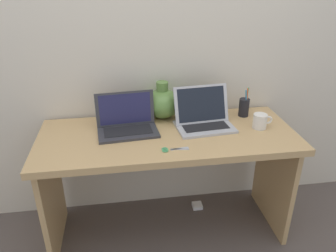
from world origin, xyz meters
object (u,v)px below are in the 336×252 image
laptop_left (127,121)px  laptop_right (203,116)px  scissors (170,149)px  green_vase (162,103)px  coffee_mug (260,121)px  pen_cup (244,107)px  power_brick (197,206)px

laptop_left → laptop_right: (0.46, -0.01, 0.00)m
scissors → green_vase: bearing=87.9°
coffee_mug → scissors: coffee_mug is taller
green_vase → pen_cup: green_vase is taller
pen_cup → power_brick: size_ratio=2.77×
scissors → pen_cup: bearing=34.4°
green_vase → scissors: size_ratio=1.60×
laptop_right → power_brick: bearing=79.9°
green_vase → scissors: bearing=-92.1°
power_brick → pen_cup: bearing=0.5°
laptop_left → scissors: bearing=-51.6°
green_vase → scissors: (-0.02, -0.43, -0.09)m
laptop_left → green_vase: green_vase is taller
laptop_right → pen_cup: 0.32m
laptop_left → pen_cup: size_ratio=1.87×
pen_cup → coffee_mug: bearing=-79.9°
coffee_mug → pen_cup: 0.19m
laptop_right → coffee_mug: 0.34m
green_vase → coffee_mug: (0.56, -0.25, -0.05)m
coffee_mug → power_brick: size_ratio=1.71×
pen_cup → power_brick: bearing=-179.5°
laptop_left → coffee_mug: size_ratio=3.03×
laptop_left → coffee_mug: laptop_left is taller
coffee_mug → scissors: 0.60m
coffee_mug → scissors: (-0.57, -0.18, -0.04)m
laptop_right → green_vase: bearing=144.0°
laptop_right → green_vase: (-0.23, 0.17, 0.03)m
scissors → power_brick: 0.84m
green_vase → coffee_mug: 0.61m
laptop_right → green_vase: size_ratio=1.52×
scissors → laptop_right: bearing=47.7°
green_vase → pen_cup: size_ratio=1.22×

